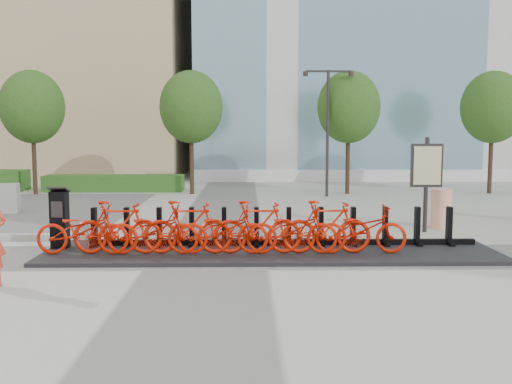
{
  "coord_description": "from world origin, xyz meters",
  "views": [
    {
      "loc": [
        0.78,
        -11.69,
        2.61
      ],
      "look_at": [
        1.0,
        1.5,
        1.2
      ],
      "focal_mm": 40.0,
      "sensor_mm": 36.0,
      "label": 1
    }
  ],
  "objects_px": {
    "bike_0": "(83,230)",
    "map_sign": "(427,170)",
    "construction_barrel": "(441,209)",
    "kiosk": "(60,218)"
  },
  "relations": [
    {
      "from": "kiosk",
      "to": "construction_barrel",
      "type": "relative_size",
      "value": 1.28
    },
    {
      "from": "construction_barrel",
      "to": "kiosk",
      "type": "bearing_deg",
      "value": -163.31
    },
    {
      "from": "bike_0",
      "to": "construction_barrel",
      "type": "xyz_separation_m",
      "value": [
        8.62,
        3.47,
        -0.05
      ]
    },
    {
      "from": "kiosk",
      "to": "construction_barrel",
      "type": "xyz_separation_m",
      "value": [
        9.31,
        2.79,
        -0.2
      ]
    },
    {
      "from": "kiosk",
      "to": "map_sign",
      "type": "xyz_separation_m",
      "value": [
        8.7,
        2.24,
        0.9
      ]
    },
    {
      "from": "construction_barrel",
      "to": "bike_0",
      "type": "bearing_deg",
      "value": -158.07
    },
    {
      "from": "construction_barrel",
      "to": "map_sign",
      "type": "bearing_deg",
      "value": -137.56
    },
    {
      "from": "bike_0",
      "to": "map_sign",
      "type": "height_order",
      "value": "map_sign"
    },
    {
      "from": "map_sign",
      "to": "kiosk",
      "type": "bearing_deg",
      "value": -163.53
    },
    {
      "from": "bike_0",
      "to": "construction_barrel",
      "type": "bearing_deg",
      "value": -68.07
    }
  ]
}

